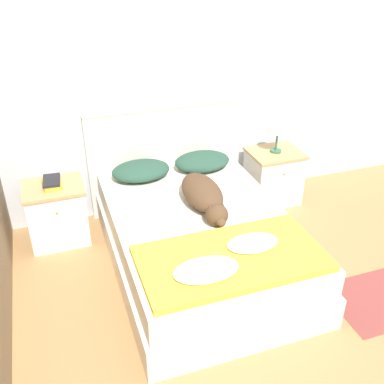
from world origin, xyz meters
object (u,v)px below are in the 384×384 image
object	(u,v)px
pillow_left	(141,171)
book_stack	(52,183)
nightstand_right	(273,176)
dog	(204,195)
bed	(200,241)
pillow_right	(202,161)
table_lamp	(278,127)
nightstand_left	(57,213)

from	to	relation	value
pillow_left	book_stack	distance (m)	0.78
nightstand_right	dog	bearing A→B (deg)	-147.32
nightstand_right	bed	bearing A→B (deg)	-144.50
pillow_right	bed	bearing A→B (deg)	-111.23
dog	book_stack	distance (m)	1.32
dog	table_lamp	world-z (taller)	table_lamp
table_lamp	pillow_left	bearing A→B (deg)	-179.88
pillow_left	nightstand_right	bearing A→B (deg)	0.12
pillow_left	book_stack	size ratio (longest dim) A/B	2.12
pillow_left	dog	bearing A→B (deg)	-59.74
pillow_right	book_stack	bearing A→B (deg)	179.51
pillow_right	book_stack	world-z (taller)	pillow_right
bed	dog	distance (m)	0.38
nightstand_right	table_lamp	distance (m)	0.53
table_lamp	book_stack	bearing A→B (deg)	179.76
bed	pillow_left	world-z (taller)	pillow_left
pillow_right	book_stack	xyz separation A→B (m)	(-1.37, 0.01, 0.01)
bed	pillow_right	xyz separation A→B (m)	(0.30, 0.76, 0.33)
nightstand_right	pillow_right	distance (m)	0.83
bed	pillow_right	world-z (taller)	pillow_right
bed	dog	size ratio (longest dim) A/B	2.42
pillow_left	dog	size ratio (longest dim) A/B	0.64
pillow_right	table_lamp	xyz separation A→B (m)	(0.78, 0.00, 0.24)
bed	nightstand_right	distance (m)	1.32
nightstand_left	table_lamp	xyz separation A→B (m)	(2.14, 0.00, 0.53)
pillow_left	bed	bearing A→B (deg)	-68.77
table_lamp	pillow_right	bearing A→B (deg)	-179.79
bed	nightstand_left	size ratio (longest dim) A/B	3.62
bed	pillow_right	distance (m)	0.88
dog	nightstand_left	bearing A→B (deg)	150.88
pillow_right	dog	distance (m)	0.67
book_stack	bed	bearing A→B (deg)	-35.77
book_stack	table_lamp	distance (m)	2.16
pillow_right	table_lamp	size ratio (longest dim) A/B	1.60
nightstand_right	nightstand_left	bearing A→B (deg)	180.00
pillow_left	dog	xyz separation A→B (m)	(0.37, -0.64, 0.03)
nightstand_right	dog	world-z (taller)	dog
pillow_right	pillow_left	bearing A→B (deg)	180.00
bed	nightstand_left	xyz separation A→B (m)	(-1.07, 0.76, 0.03)
nightstand_right	book_stack	distance (m)	2.17
nightstand_left	book_stack	world-z (taller)	book_stack
bed	pillow_left	distance (m)	0.88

